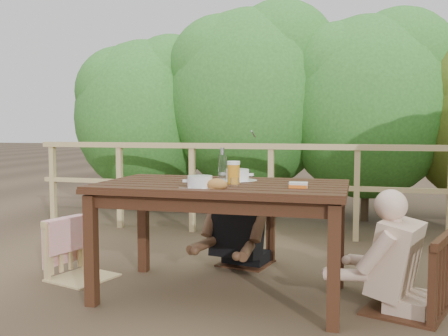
% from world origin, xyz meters
% --- Properties ---
extents(ground, '(60.00, 60.00, 0.00)m').
position_xyz_m(ground, '(0.00, 0.00, 0.00)').
color(ground, brown).
rests_on(ground, ground).
extents(table, '(1.70, 0.95, 0.78)m').
position_xyz_m(table, '(0.00, 0.00, 0.39)').
color(table, black).
rests_on(table, ground).
extents(chair_left, '(0.54, 0.54, 0.88)m').
position_xyz_m(chair_left, '(-1.16, 0.10, 0.44)').
color(chair_left, tan).
rests_on(chair_left, ground).
extents(chair_far, '(0.49, 0.49, 0.83)m').
position_xyz_m(chair_far, '(-0.02, 0.84, 0.42)').
color(chair_far, black).
rests_on(chair_far, ground).
extents(chair_right, '(0.62, 0.62, 0.98)m').
position_xyz_m(chair_right, '(1.22, 0.02, 0.49)').
color(chair_right, black).
rests_on(chair_right, ground).
extents(woman, '(0.64, 0.73, 1.29)m').
position_xyz_m(woman, '(-0.02, 0.86, 0.65)').
color(woman, black).
rests_on(woman, ground).
extents(diner_right, '(0.78, 0.70, 1.29)m').
position_xyz_m(diner_right, '(1.25, 0.02, 0.64)').
color(diner_right, tan).
rests_on(diner_right, ground).
extents(railing, '(5.60, 0.10, 1.01)m').
position_xyz_m(railing, '(0.00, 2.00, 0.51)').
color(railing, tan).
rests_on(railing, ground).
extents(hedge_row, '(6.60, 1.60, 3.80)m').
position_xyz_m(hedge_row, '(0.40, 3.20, 1.90)').
color(hedge_row, '#2D6724').
rests_on(hedge_row, ground).
extents(soup_near, '(0.27, 0.27, 0.09)m').
position_xyz_m(soup_near, '(-0.07, -0.28, 0.83)').
color(soup_near, white).
rests_on(soup_near, table).
extents(soup_far, '(0.29, 0.29, 0.10)m').
position_xyz_m(soup_far, '(0.06, 0.21, 0.83)').
color(soup_far, white).
rests_on(soup_far, table).
extents(bread_roll, '(0.13, 0.10, 0.08)m').
position_xyz_m(bread_roll, '(0.05, -0.30, 0.82)').
color(bread_roll, '#995A26').
rests_on(bread_roll, table).
extents(beer_glass, '(0.09, 0.09, 0.17)m').
position_xyz_m(beer_glass, '(0.09, -0.03, 0.87)').
color(beer_glass, '#C48A0B').
rests_on(beer_glass, table).
extents(bottle, '(0.06, 0.06, 0.25)m').
position_xyz_m(bottle, '(-0.04, 0.15, 0.91)').
color(bottle, white).
rests_on(bottle, table).
extents(tumbler, '(0.06, 0.06, 0.07)m').
position_xyz_m(tumbler, '(0.14, -0.18, 0.82)').
color(tumbler, white).
rests_on(tumbler, table).
extents(butter_tub, '(0.12, 0.09, 0.05)m').
position_xyz_m(butter_tub, '(0.54, -0.14, 0.81)').
color(butter_tub, white).
rests_on(butter_tub, table).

